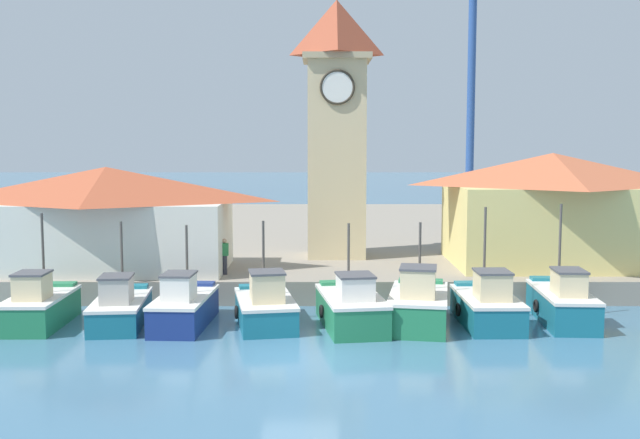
{
  "coord_description": "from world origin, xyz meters",
  "views": [
    {
      "loc": [
        0.65,
        -23.23,
        6.94
      ],
      "look_at": [
        0.75,
        10.0,
        3.5
      ],
      "focal_mm": 42.0,
      "sensor_mm": 36.0,
      "label": 1
    }
  ],
  "objects_px": {
    "fishing_boat_center": "(349,307)",
    "fishing_boat_mid_right": "(416,305)",
    "clock_tower": "(334,122)",
    "warehouse_left": "(105,218)",
    "fishing_boat_far_left": "(37,306)",
    "port_crane_near": "(468,115)",
    "fishing_boat_mid_left": "(263,306)",
    "dock_worker_near_tower": "(222,256)",
    "fishing_boat_right_inner": "(485,305)",
    "warehouse_right": "(549,208)",
    "fishing_boat_right_outer": "(560,302)",
    "fishing_boat_left_outer": "(118,307)",
    "fishing_boat_left_inner": "(182,307)"
  },
  "relations": [
    {
      "from": "fishing_boat_left_inner",
      "to": "warehouse_left",
      "type": "bearing_deg",
      "value": 125.85
    },
    {
      "from": "warehouse_right",
      "to": "port_crane_near",
      "type": "relative_size",
      "value": 0.49
    },
    {
      "from": "fishing_boat_mid_left",
      "to": "dock_worker_near_tower",
      "type": "relative_size",
      "value": 2.87
    },
    {
      "from": "clock_tower",
      "to": "port_crane_near",
      "type": "xyz_separation_m",
      "value": [
        9.68,
        14.35,
        0.84
      ]
    },
    {
      "from": "port_crane_near",
      "to": "fishing_boat_mid_left",
      "type": "bearing_deg",
      "value": -116.81
    },
    {
      "from": "fishing_boat_right_outer",
      "to": "fishing_boat_mid_right",
      "type": "bearing_deg",
      "value": -174.31
    },
    {
      "from": "fishing_boat_center",
      "to": "dock_worker_near_tower",
      "type": "height_order",
      "value": "fishing_boat_center"
    },
    {
      "from": "warehouse_right",
      "to": "clock_tower",
      "type": "bearing_deg",
      "value": 165.61
    },
    {
      "from": "clock_tower",
      "to": "dock_worker_near_tower",
      "type": "height_order",
      "value": "clock_tower"
    },
    {
      "from": "fishing_boat_far_left",
      "to": "fishing_boat_right_outer",
      "type": "xyz_separation_m",
      "value": [
        20.0,
        0.54,
        0.02
      ]
    },
    {
      "from": "clock_tower",
      "to": "dock_worker_near_tower",
      "type": "relative_size",
      "value": 9.04
    },
    {
      "from": "fishing_boat_center",
      "to": "fishing_boat_right_outer",
      "type": "height_order",
      "value": "fishing_boat_right_outer"
    },
    {
      "from": "clock_tower",
      "to": "warehouse_left",
      "type": "bearing_deg",
      "value": -158.15
    },
    {
      "from": "fishing_boat_far_left",
      "to": "fishing_boat_center",
      "type": "height_order",
      "value": "fishing_boat_far_left"
    },
    {
      "from": "fishing_boat_center",
      "to": "warehouse_right",
      "type": "distance_m",
      "value": 13.3
    },
    {
      "from": "fishing_boat_far_left",
      "to": "warehouse_right",
      "type": "bearing_deg",
      "value": 20.33
    },
    {
      "from": "fishing_boat_mid_left",
      "to": "fishing_boat_mid_right",
      "type": "bearing_deg",
      "value": -1.29
    },
    {
      "from": "fishing_boat_mid_right",
      "to": "fishing_boat_right_inner",
      "type": "bearing_deg",
      "value": 4.37
    },
    {
      "from": "fishing_boat_far_left",
      "to": "warehouse_right",
      "type": "height_order",
      "value": "warehouse_right"
    },
    {
      "from": "fishing_boat_mid_right",
      "to": "port_crane_near",
      "type": "bearing_deg",
      "value": 74.84
    },
    {
      "from": "warehouse_left",
      "to": "port_crane_near",
      "type": "height_order",
      "value": "port_crane_near"
    },
    {
      "from": "port_crane_near",
      "to": "fishing_boat_right_inner",
      "type": "bearing_deg",
      "value": -99.47
    },
    {
      "from": "fishing_boat_far_left",
      "to": "port_crane_near",
      "type": "distance_m",
      "value": 33.79
    },
    {
      "from": "warehouse_left",
      "to": "fishing_boat_left_outer",
      "type": "bearing_deg",
      "value": -70.68
    },
    {
      "from": "fishing_boat_mid_left",
      "to": "fishing_boat_right_outer",
      "type": "bearing_deg",
      "value": 2.15
    },
    {
      "from": "fishing_boat_right_inner",
      "to": "fishing_boat_right_outer",
      "type": "bearing_deg",
      "value": 6.85
    },
    {
      "from": "fishing_boat_left_outer",
      "to": "warehouse_left",
      "type": "relative_size",
      "value": 0.41
    },
    {
      "from": "warehouse_left",
      "to": "port_crane_near",
      "type": "relative_size",
      "value": 0.57
    },
    {
      "from": "fishing_boat_mid_right",
      "to": "fishing_boat_right_outer",
      "type": "height_order",
      "value": "fishing_boat_right_outer"
    },
    {
      "from": "fishing_boat_right_inner",
      "to": "fishing_boat_right_outer",
      "type": "relative_size",
      "value": 0.93
    },
    {
      "from": "fishing_boat_right_inner",
      "to": "warehouse_right",
      "type": "relative_size",
      "value": 0.47
    },
    {
      "from": "fishing_boat_right_inner",
      "to": "clock_tower",
      "type": "height_order",
      "value": "clock_tower"
    },
    {
      "from": "fishing_boat_left_outer",
      "to": "fishing_boat_center",
      "type": "xyz_separation_m",
      "value": [
        8.78,
        -0.27,
        0.07
      ]
    },
    {
      "from": "fishing_boat_center",
      "to": "fishing_boat_mid_right",
      "type": "bearing_deg",
      "value": 3.2
    },
    {
      "from": "fishing_boat_left_outer",
      "to": "clock_tower",
      "type": "relative_size",
      "value": 0.32
    },
    {
      "from": "fishing_boat_left_outer",
      "to": "clock_tower",
      "type": "distance_m",
      "value": 15.4
    },
    {
      "from": "fishing_boat_far_left",
      "to": "fishing_boat_mid_left",
      "type": "relative_size",
      "value": 0.91
    },
    {
      "from": "dock_worker_near_tower",
      "to": "fishing_boat_mid_left",
      "type": "bearing_deg",
      "value": -67.02
    },
    {
      "from": "warehouse_left",
      "to": "warehouse_right",
      "type": "distance_m",
      "value": 21.06
    },
    {
      "from": "fishing_boat_right_outer",
      "to": "dock_worker_near_tower",
      "type": "xyz_separation_m",
      "value": [
        -13.64,
        4.73,
        1.11
      ]
    },
    {
      "from": "fishing_boat_far_left",
      "to": "fishing_boat_right_outer",
      "type": "distance_m",
      "value": 20.01
    },
    {
      "from": "warehouse_right",
      "to": "dock_worker_near_tower",
      "type": "distance_m",
      "value": 15.8
    },
    {
      "from": "fishing_boat_center",
      "to": "clock_tower",
      "type": "bearing_deg",
      "value": 91.75
    },
    {
      "from": "clock_tower",
      "to": "fishing_boat_right_inner",
      "type": "bearing_deg",
      "value": -62.31
    },
    {
      "from": "fishing_boat_right_inner",
      "to": "warehouse_right",
      "type": "distance_m",
      "value": 9.72
    },
    {
      "from": "fishing_boat_far_left",
      "to": "fishing_boat_center",
      "type": "distance_m",
      "value": 11.82
    },
    {
      "from": "fishing_boat_left_inner",
      "to": "fishing_boat_center",
      "type": "distance_m",
      "value": 6.34
    },
    {
      "from": "clock_tower",
      "to": "warehouse_left",
      "type": "distance_m",
      "value": 12.34
    },
    {
      "from": "warehouse_right",
      "to": "port_crane_near",
      "type": "xyz_separation_m",
      "value": [
        -0.63,
        17.0,
        5.03
      ]
    },
    {
      "from": "clock_tower",
      "to": "dock_worker_near_tower",
      "type": "distance_m",
      "value": 9.65
    }
  ]
}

